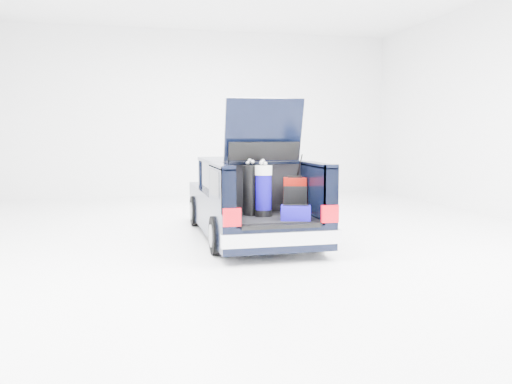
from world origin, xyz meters
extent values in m
plane|color=white|center=(0.00, 0.00, 0.00)|extent=(14.00, 14.00, 0.00)
cube|color=black|center=(0.00, 0.65, 0.50)|extent=(1.75, 3.00, 0.70)
cube|color=black|center=(0.00, 2.22, 0.40)|extent=(1.70, 0.30, 0.50)
cube|color=silver|center=(0.00, 2.36, 0.33)|extent=(1.72, 0.10, 0.22)
cube|color=black|center=(0.00, 0.15, 1.12)|extent=(1.55, 1.95, 0.54)
cube|color=black|center=(0.00, 0.15, 1.41)|extent=(1.62, 2.05, 0.06)
cube|color=black|center=(0.00, -1.50, 0.35)|extent=(1.75, 1.30, 0.40)
cube|color=black|center=(0.00, -1.48, 0.57)|extent=(1.32, 1.18, 0.05)
cube|color=black|center=(-0.78, -1.50, 0.97)|extent=(0.20, 1.30, 0.85)
cube|color=black|center=(0.78, -1.50, 0.97)|extent=(0.20, 1.30, 0.85)
cube|color=black|center=(-0.78, -1.50, 1.41)|extent=(0.20, 1.30, 0.06)
cube|color=black|center=(0.78, -1.50, 1.41)|extent=(0.20, 1.30, 0.06)
cube|color=black|center=(0.00, -0.88, 0.97)|extent=(1.36, 0.08, 0.84)
cube|color=silver|center=(0.00, -2.18, 0.38)|extent=(1.80, 0.12, 0.20)
cube|color=#9F0610|center=(-0.74, -2.15, 0.72)|extent=(0.26, 0.07, 0.26)
cube|color=#9F0610|center=(0.74, -2.15, 0.72)|extent=(0.26, 0.07, 0.26)
cube|color=black|center=(0.00, -2.15, 0.56)|extent=(1.20, 0.06, 0.06)
cube|color=black|center=(0.00, -1.05, 1.96)|extent=(1.28, 0.33, 1.03)
cube|color=black|center=(0.00, -1.01, 2.10)|extent=(0.95, 0.17, 0.54)
cylinder|color=black|center=(-0.82, 1.45, 0.31)|extent=(0.20, 0.62, 0.62)
cylinder|color=slate|center=(-0.82, 1.45, 0.31)|extent=(0.23, 0.36, 0.36)
cylinder|color=black|center=(0.82, 1.45, 0.31)|extent=(0.20, 0.62, 0.62)
cylinder|color=slate|center=(0.82, 1.45, 0.31)|extent=(0.23, 0.36, 0.36)
cylinder|color=black|center=(-0.82, -1.35, 0.31)|extent=(0.20, 0.62, 0.62)
cylinder|color=slate|center=(-0.82, -1.35, 0.31)|extent=(0.23, 0.36, 0.36)
cylinder|color=black|center=(0.82, -1.35, 0.31)|extent=(0.20, 0.62, 0.62)
cylinder|color=slate|center=(0.82, -1.35, 0.31)|extent=(0.23, 0.36, 0.36)
cube|color=#700903|center=(0.50, -1.16, 0.89)|extent=(0.42, 0.31, 0.58)
cube|color=black|center=(0.50, -1.16, 1.20)|extent=(0.24, 0.11, 0.03)
cube|color=black|center=(0.50, -1.27, 0.83)|extent=(0.37, 0.11, 0.44)
cylinder|color=black|center=(-0.26, -1.21, 1.00)|extent=(0.29, 0.31, 0.80)
cube|color=white|center=(-0.26, -1.11, 1.03)|extent=(0.10, 0.04, 0.29)
sphere|color=#99999E|center=(-0.30, -1.19, 1.44)|extent=(0.07, 0.07, 0.07)
sphere|color=#99999E|center=(-0.23, -1.24, 1.46)|extent=(0.07, 0.07, 0.07)
cylinder|color=black|center=(-0.09, -1.39, 0.65)|extent=(0.35, 0.35, 0.10)
cylinder|color=#0E057C|center=(-0.09, -1.39, 0.98)|extent=(0.32, 0.32, 0.57)
cylinder|color=white|center=(-0.09, -1.39, 1.33)|extent=(0.35, 0.35, 0.15)
sphere|color=#99999E|center=(-0.06, -1.37, 1.43)|extent=(0.07, 0.07, 0.07)
sphere|color=#99999E|center=(-0.09, -1.35, 1.47)|extent=(0.07, 0.07, 0.07)
cube|color=#0E057C|center=(0.30, -1.87, 0.71)|extent=(0.51, 0.41, 0.21)
cylinder|color=black|center=(0.30, -1.87, 0.82)|extent=(0.38, 0.14, 0.02)
camera|label=1|loc=(-2.14, -9.64, 1.90)|focal=38.00mm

